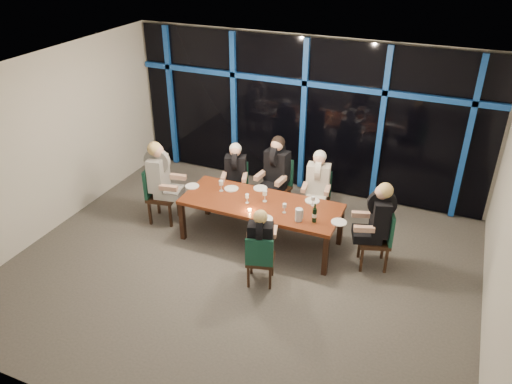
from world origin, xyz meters
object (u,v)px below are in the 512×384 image
chair_end_left (158,191)px  diner_far_right (318,178)px  chair_far_left (236,184)px  chair_near_mid (260,258)px  dining_table (261,206)px  wine_bottle (314,215)px  diner_far_mid (276,165)px  water_pitcher (299,215)px  chair_far_mid (278,183)px  diner_end_right (378,213)px  diner_end_left (160,171)px  diner_far_left (235,168)px  diner_near_mid (261,235)px  chair_end_right (381,236)px  chair_far_right (317,194)px

chair_end_left → diner_far_right: size_ratio=1.12×
chair_far_left → chair_near_mid: bearing=-74.1°
dining_table → chair_far_left: (-0.84, 0.84, -0.17)m
wine_bottle → diner_far_mid: bearing=132.0°
diner_far_mid → water_pitcher: (0.86, -1.27, -0.12)m
chair_near_mid → wine_bottle: wine_bottle is taller
chair_far_mid → diner_far_right: 0.87m
diner_far_right → diner_end_right: (1.18, -0.85, 0.04)m
diner_far_right → diner_end_left: diner_end_left is taller
diner_far_left → diner_end_left: 1.33m
diner_far_left → water_pitcher: size_ratio=4.32×
diner_far_left → diner_near_mid: size_ratio=1.05×
chair_end_left → diner_far_mid: 2.15m
dining_table → chair_near_mid: bearing=-68.0°
chair_far_left → diner_end_right: bearing=-33.6°
dining_table → chair_near_mid: size_ratio=3.00×
chair_far_mid → diner_far_mid: 0.41m
chair_end_left → diner_far_left: size_ratio=1.17×
chair_end_left → chair_end_right: 3.88m
diner_end_left → diner_end_right: bearing=-98.2°
diner_far_right → diner_end_left: (-2.53, -0.98, 0.08)m
chair_far_left → diner_far_left: size_ratio=1.03×
chair_end_left → chair_end_right: (3.88, 0.18, -0.02)m
chair_far_left → chair_far_right: chair_far_right is taller
dining_table → diner_far_right: 1.17m
diner_end_right → diner_far_left: bearing=-122.3°
dining_table → chair_far_mid: chair_far_mid is taller
chair_near_mid → diner_end_right: 1.88m
dining_table → water_pitcher: bearing=-20.4°
chair_far_right → chair_end_right: (1.28, -0.90, 0.03)m
chair_far_mid → diner_near_mid: 2.15m
chair_end_left → diner_near_mid: diner_near_mid is taller
dining_table → chair_far_right: size_ratio=2.75×
wine_bottle → diner_end_right: bearing=18.1°
chair_near_mid → diner_far_mid: size_ratio=0.88×
chair_end_left → wine_bottle: wine_bottle is taller
diner_far_left → diner_far_mid: 0.74m
diner_end_left → diner_end_right: 3.72m
diner_end_right → diner_near_mid: (-1.45, -1.06, -0.12)m
wine_bottle → chair_far_left: bearing=149.8°
chair_far_right → chair_near_mid: (-0.24, -2.06, -0.04)m
chair_far_mid → chair_end_left: bearing=-140.6°
chair_end_right → diner_end_right: diner_end_right is taller
chair_near_mid → diner_near_mid: 0.35m
chair_end_right → chair_far_left: bearing=-122.7°
chair_far_left → chair_far_right: size_ratio=0.96×
chair_far_right → water_pitcher: (0.08, -1.28, 0.33)m
diner_near_mid → diner_end_right: bearing=-159.3°
chair_end_left → wine_bottle: (2.91, -0.14, 0.29)m
diner_far_mid → wine_bottle: size_ratio=3.21×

